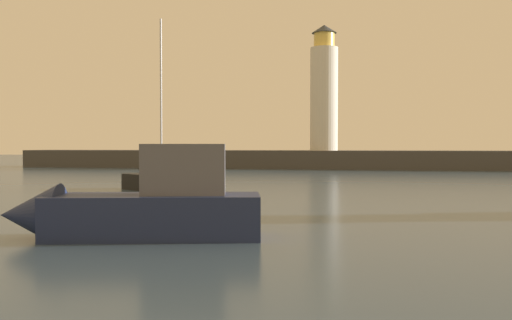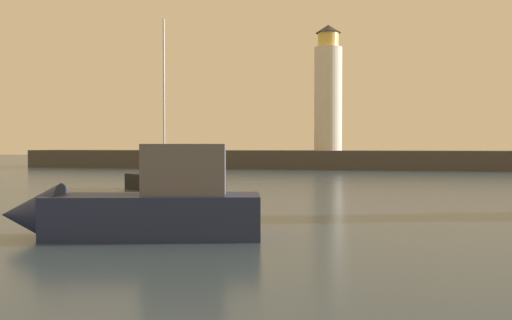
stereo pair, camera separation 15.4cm
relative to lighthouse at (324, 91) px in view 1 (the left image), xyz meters
The scene contains 5 objects.
ground_plane 33.05m from the lighthouse, 84.06° to the right, with size 220.00×220.00×0.00m, color #384C60.
breakwater 8.72m from the lighthouse, ahead, with size 81.66×5.94×2.15m, color #423F3D.
lighthouse is the anchor object (origin of this frame).
motorboat_0 51.03m from the lighthouse, 92.73° to the right, with size 7.93×3.61×3.05m.
sailboat_moored 36.38m from the lighthouse, 101.09° to the right, with size 7.46×6.01×10.35m.
Camera 1 is at (1.10, -2.63, 2.80)m, focal length 38.83 mm.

